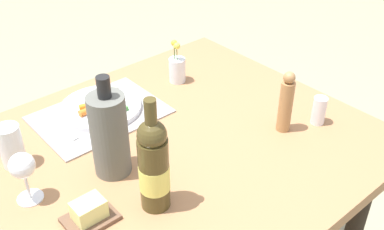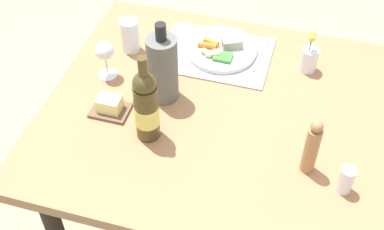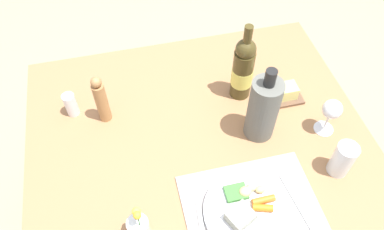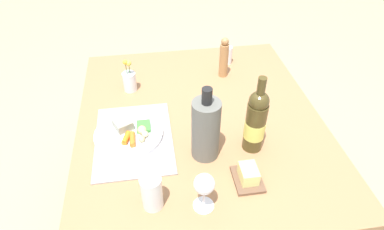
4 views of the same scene
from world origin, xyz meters
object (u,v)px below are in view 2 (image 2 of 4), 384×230
fork (260,56)px  water_tumbler (130,37)px  dining_table (220,128)px  wine_bottle (146,106)px  pepper_mill (312,147)px  cooler_bottle (163,68)px  flower_vase (309,58)px  salt_shaker (346,180)px  dinner_plate (221,49)px  wine_glass (105,52)px  butter_dish (110,106)px  knife (181,43)px

fork → water_tumbler: size_ratio=1.46×
dining_table → wine_bottle: (0.21, 0.18, 0.22)m
pepper_mill → cooler_bottle: bearing=-19.8°
water_tumbler → flower_vase: size_ratio=0.78×
salt_shaker → pepper_mill: 0.14m
dinner_plate → wine_glass: (0.37, 0.24, 0.09)m
butter_dish → flower_vase: 0.75m
dinner_plate → salt_shaker: 0.74m
pepper_mill → wine_glass: bearing=-17.3°
wine_bottle → flower_vase: bearing=-134.4°
dining_table → wine_bottle: size_ratio=3.71×
flower_vase → pepper_mill: bearing=97.0°
dining_table → water_tumbler: water_tumbler is taller
cooler_bottle → knife: bearing=-85.0°
fork → water_tumbler: 0.51m
knife → dining_table: bearing=120.9°
knife → salt_shaker: bearing=134.6°
salt_shaker → knife: bearing=-38.6°
dinner_plate → pepper_mill: pepper_mill is taller
butter_dish → wine_bottle: wine_bottle is taller
fork → butter_dish: 0.62m
wine_glass → wine_bottle: (-0.24, 0.24, 0.02)m
butter_dish → pepper_mill: (-0.68, 0.06, 0.08)m
dinner_plate → knife: bearing=-1.6°
salt_shaker → butter_dish: size_ratio=0.74×
salt_shaker → pepper_mill: size_ratio=0.45×
butter_dish → wine_bottle: size_ratio=0.40×
butter_dish → water_tumbler: bearing=-81.4°
wine_glass → water_tumbler: bearing=-100.3°
dining_table → butter_dish: butter_dish is taller
salt_shaker → cooler_bottle: (0.65, -0.24, 0.08)m
fork → salt_shaker: size_ratio=2.01×
knife → water_tumbler: bearing=17.6°
fork → knife: bearing=7.5°
dining_table → fork: (-0.08, -0.32, 0.10)m
water_tumbler → cooler_bottle: cooler_bottle is taller
butter_dish → pepper_mill: size_ratio=0.61×
water_tumbler → dining_table: bearing=151.3°
dining_table → water_tumbler: size_ratio=9.15×
cooler_bottle → fork: bearing=-133.5°
butter_dish → wine_bottle: bearing=158.5°
dining_table → flower_vase: bearing=-130.9°
butter_dish → pepper_mill: 0.69m
wine_glass → dinner_plate: bearing=-147.0°
knife → cooler_bottle: 0.32m
dinner_plate → butter_dish: 0.51m
dining_table → pepper_mill: pepper_mill is taller
dining_table → salt_shaker: (-0.43, 0.23, 0.14)m
dinner_plate → knife: 0.17m
fork → butter_dish: butter_dish is taller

